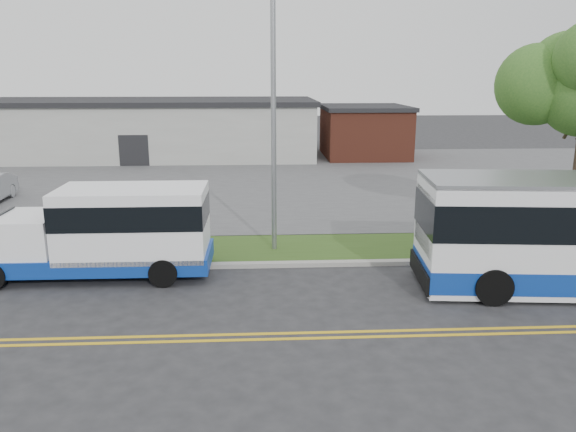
{
  "coord_description": "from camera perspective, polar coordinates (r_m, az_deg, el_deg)",
  "views": [
    {
      "loc": [
        2.48,
        -16.5,
        6.2
      ],
      "look_at": [
        3.43,
        1.61,
        1.6
      ],
      "focal_mm": 35.0,
      "sensor_mm": 36.0,
      "label": 1
    }
  ],
  "objects": [
    {
      "name": "ground",
      "position": [
        17.8,
        -10.89,
        -6.42
      ],
      "size": [
        140.0,
        140.0,
        0.0
      ],
      "primitive_type": "plane",
      "color": "#28282B",
      "rests_on": "ground"
    },
    {
      "name": "lane_line_north",
      "position": [
        14.31,
        -12.96,
        -11.82
      ],
      "size": [
        70.0,
        0.12,
        0.01
      ],
      "primitive_type": "cube",
      "color": "gold",
      "rests_on": "ground"
    },
    {
      "name": "lane_line_south",
      "position": [
        14.04,
        -13.17,
        -12.35
      ],
      "size": [
        70.0,
        0.12,
        0.01
      ],
      "primitive_type": "cube",
      "color": "gold",
      "rests_on": "ground"
    },
    {
      "name": "curb",
      "position": [
        18.8,
        -10.46,
        -5.02
      ],
      "size": [
        80.0,
        0.3,
        0.15
      ],
      "primitive_type": "cube",
      "color": "#9E9B93",
      "rests_on": "ground"
    },
    {
      "name": "verge",
      "position": [
        20.51,
        -9.83,
        -3.43
      ],
      "size": [
        80.0,
        3.3,
        0.1
      ],
      "primitive_type": "cube",
      "color": "#324E1A",
      "rests_on": "ground"
    },
    {
      "name": "parking_lot",
      "position": [
        34.15,
        -7.13,
        3.75
      ],
      "size": [
        80.0,
        25.0,
        0.1
      ],
      "primitive_type": "cube",
      "color": "#4C4C4F",
      "rests_on": "ground"
    },
    {
      "name": "commercial_building",
      "position": [
        44.5,
        -14.14,
        8.63
      ],
      "size": [
        25.4,
        10.4,
        4.35
      ],
      "color": "#9E9E99",
      "rests_on": "ground"
    },
    {
      "name": "brick_wing",
      "position": [
        43.46,
        7.73,
        8.51
      ],
      "size": [
        6.3,
        7.3,
        3.9
      ],
      "color": "brown",
      "rests_on": "ground"
    },
    {
      "name": "streetlight_near",
      "position": [
        19.26,
        -1.48,
        11.35
      ],
      "size": [
        0.35,
        1.53,
        9.5
      ],
      "color": "gray",
      "rests_on": "verge"
    },
    {
      "name": "shuttle_bus",
      "position": [
        18.33,
        -17.56,
        -1.3
      ],
      "size": [
        7.36,
        2.51,
        2.81
      ],
      "rotation": [
        0.0,
        0.0,
        -0.0
      ],
      "color": "navy",
      "rests_on": "ground"
    }
  ]
}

